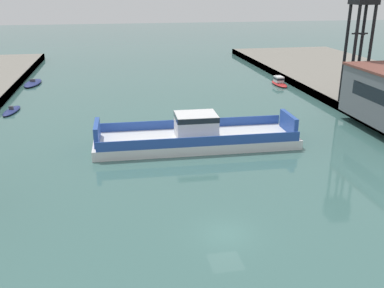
{
  "coord_description": "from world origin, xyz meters",
  "views": [
    {
      "loc": [
        -7.56,
        -26.97,
        17.54
      ],
      "look_at": [
        0.0,
        14.49,
        2.0
      ],
      "focal_mm": 39.99,
      "sensor_mm": 36.0,
      "label": 1
    }
  ],
  "objects_px": {
    "chain_ferry": "(196,136)",
    "crane_tower": "(363,10)",
    "moored_boat_mid_left": "(11,111)",
    "moored_boat_near_left": "(279,82)",
    "moored_boat_near_right": "(33,83)"
  },
  "relations": [
    {
      "from": "moored_boat_mid_left",
      "to": "crane_tower",
      "type": "xyz_separation_m",
      "value": [
        49.93,
        -8.23,
        14.23
      ]
    },
    {
      "from": "moored_boat_mid_left",
      "to": "chain_ferry",
      "type": "bearing_deg",
      "value": -37.62
    },
    {
      "from": "chain_ferry",
      "to": "moored_boat_mid_left",
      "type": "relative_size",
      "value": 4.0
    },
    {
      "from": "moored_boat_near_left",
      "to": "moored_boat_mid_left",
      "type": "bearing_deg",
      "value": -166.82
    },
    {
      "from": "moored_boat_near_right",
      "to": "crane_tower",
      "type": "height_order",
      "value": "crane_tower"
    },
    {
      "from": "chain_ferry",
      "to": "moored_boat_mid_left",
      "type": "xyz_separation_m",
      "value": [
        -24.34,
        18.76,
        -0.91
      ]
    },
    {
      "from": "chain_ferry",
      "to": "moored_boat_near_left",
      "type": "bearing_deg",
      "value": 53.68
    },
    {
      "from": "moored_boat_mid_left",
      "to": "crane_tower",
      "type": "height_order",
      "value": "crane_tower"
    },
    {
      "from": "moored_boat_near_right",
      "to": "moored_boat_mid_left",
      "type": "relative_size",
      "value": 1.32
    },
    {
      "from": "moored_boat_mid_left",
      "to": "crane_tower",
      "type": "distance_m",
      "value": 52.56
    },
    {
      "from": "chain_ferry",
      "to": "crane_tower",
      "type": "distance_m",
      "value": 30.71
    },
    {
      "from": "moored_boat_near_left",
      "to": "moored_boat_near_right",
      "type": "xyz_separation_m",
      "value": [
        -46.09,
        8.74,
        -0.31
      ]
    },
    {
      "from": "moored_boat_near_left",
      "to": "crane_tower",
      "type": "bearing_deg",
      "value": -78.51
    },
    {
      "from": "moored_boat_near_left",
      "to": "crane_tower",
      "type": "xyz_separation_m",
      "value": [
        3.87,
        -19.02,
        13.87
      ]
    },
    {
      "from": "moored_boat_near_left",
      "to": "moored_boat_near_right",
      "type": "bearing_deg",
      "value": 169.27
    }
  ]
}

